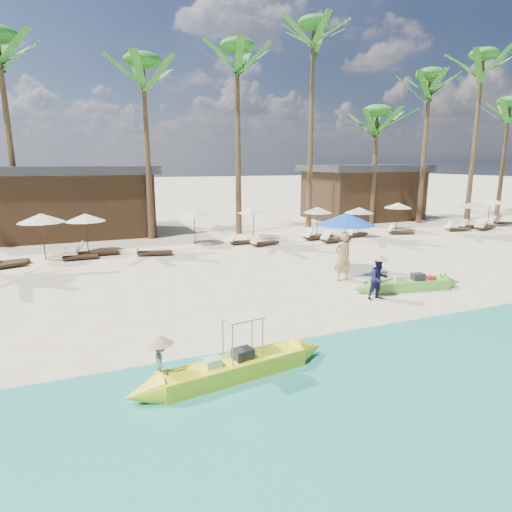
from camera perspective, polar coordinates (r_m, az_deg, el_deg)
name	(u,v)px	position (r m, az deg, el deg)	size (l,w,h in m)	color
ground	(319,302)	(14.42, 8.42, -6.08)	(240.00, 240.00, 0.00)	beige
wet_sand_strip	(431,368)	(10.73, 22.30, -13.61)	(240.00, 4.50, 0.01)	tan
green_canoe	(408,285)	(16.43, 19.59, -3.62)	(4.76, 1.09, 0.61)	#5DC13B
yellow_canoe	(234,368)	(9.50, -2.89, -14.68)	(5.21, 1.17, 1.36)	yellow
tourist	(343,256)	(16.87, 11.47, -0.06)	(0.70, 0.46, 1.93)	tan
vendor_green	(379,279)	(14.90, 16.05, -2.93)	(0.70, 0.55, 1.44)	#16163C
vendor_yellow	(161,361)	(9.09, -12.55, -13.51)	(0.56, 0.32, 0.87)	gray
blue_umbrella	(346,219)	(17.58, 11.96, 4.86)	(2.37, 2.37, 2.55)	#99999E
resort_parasol_3	(41,218)	(22.40, -26.73, 4.55)	(2.13, 2.13, 2.20)	#352616
lounger_3_left	(7,261)	(22.20, -30.27, -0.59)	(1.73, 0.78, 0.57)	#352616
lounger_3_right	(1,264)	(21.59, -30.90, -0.94)	(1.92, 1.14, 0.62)	#352616
resort_parasol_4	(85,218)	(23.07, -21.79, 4.79)	(1.96, 1.96, 2.02)	#352616
lounger_4_left	(78,256)	(21.91, -22.69, 0.00)	(1.67, 0.55, 0.56)	#352616
lounger_4_right	(95,251)	(22.51, -20.66, 0.57)	(2.00, 0.70, 0.67)	#352616
resort_parasol_5	(194,213)	(23.97, -8.22, 5.74)	(1.93, 1.93, 1.99)	#352616
lounger_5_left	(152,252)	(21.76, -13.69, 0.57)	(1.84, 0.91, 0.60)	#352616
resort_parasol_6	(253,210)	(25.49, -0.34, 6.17)	(1.89, 1.89, 1.95)	#352616
lounger_6_left	(242,241)	(24.09, -1.89, 2.01)	(1.63, 0.54, 0.55)	#352616
lounger_6_right	(263,242)	(23.62, 1.00, 1.83)	(1.76, 0.96, 0.57)	#352616
resort_parasol_7	(318,210)	(26.53, 8.21, 6.10)	(1.80, 1.80, 1.85)	#352616
lounger_7_left	(317,236)	(25.79, 8.08, 2.69)	(2.07, 1.01, 0.67)	#352616
lounger_7_right	(335,239)	(25.05, 10.43, 2.29)	(1.94, 0.86, 0.64)	#352616
resort_parasol_8	(359,210)	(26.92, 13.60, 5.94)	(1.78, 1.78, 1.84)	#352616
lounger_8_left	(356,234)	(27.17, 13.14, 2.91)	(1.80, 1.05, 0.58)	#352616
resort_parasol_9	(398,205)	(30.25, 18.40, 6.42)	(1.83, 1.83, 1.88)	#352616
lounger_9_left	(399,231)	(28.89, 18.56, 3.13)	(1.75, 1.00, 0.57)	#352616
lounger_9_right	(457,228)	(31.64, 25.20, 3.36)	(1.78, 0.86, 0.58)	#352616
resort_parasol_10	(471,205)	(33.18, 26.74, 6.11)	(1.77, 1.77, 1.82)	#352616
lounger_10_left	(484,227)	(33.10, 28.15, 3.48)	(2.09, 1.18, 0.68)	#352616
lounger_10_right	(470,226)	(33.23, 26.58, 3.63)	(1.81, 0.58, 0.61)	#352616
resort_parasol_11	(490,201)	(35.10, 28.78, 6.50)	(1.97, 1.97, 2.03)	#352616
lounger_11_left	(506,222)	(36.38, 30.33, 3.91)	(1.98, 1.17, 0.64)	#352616
palm_2	(1,70)	(27.46, -30.88, 20.51)	(2.08, 2.08, 11.33)	brown
palm_3	(144,89)	(26.60, -14.73, 20.79)	(2.08, 2.08, 10.52)	brown
palm_4	(237,78)	(27.78, -2.49, 22.61)	(2.08, 2.08, 11.70)	brown
palm_5	(313,62)	(30.52, 7.58, 24.21)	(2.08, 2.08, 13.60)	brown
palm_6	(377,126)	(33.01, 15.79, 16.36)	(2.08, 2.08, 8.51)	brown
palm_7	(429,98)	(34.95, 22.02, 18.91)	(2.08, 2.08, 11.08)	brown
palm_8	(481,84)	(38.06, 27.78, 19.61)	(2.08, 2.08, 12.70)	brown
palm_9	(508,118)	(42.66, 30.61, 15.52)	(2.08, 2.08, 9.82)	brown
pavilion_west	(67,200)	(29.38, -23.92, 6.80)	(10.80, 6.60, 4.30)	#352616
pavilion_east	(362,191)	(36.09, 13.93, 8.36)	(8.80, 6.60, 4.30)	#352616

